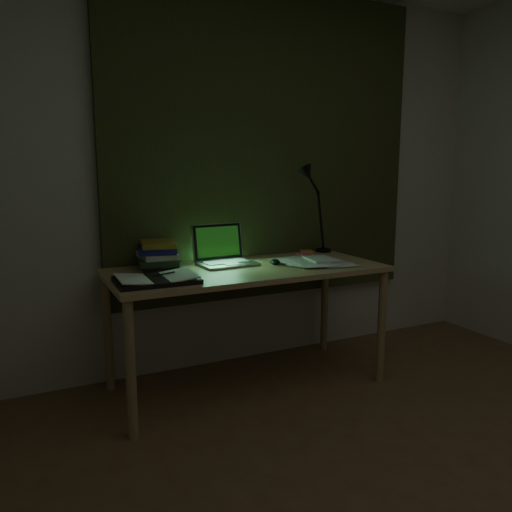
{
  "coord_description": "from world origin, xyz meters",
  "views": [
    {
      "loc": [
        -1.55,
        -1.03,
        1.3
      ],
      "look_at": [
        -0.34,
        1.45,
        0.82
      ],
      "focal_mm": 35.0,
      "sensor_mm": 36.0,
      "label": 1
    }
  ],
  "objects_px": {
    "loose_papers": "(312,260)",
    "desk": "(247,327)",
    "book_stack": "(158,254)",
    "open_textbook": "(156,279)",
    "desk_lamp": "(324,211)",
    "laptop": "(227,245)"
  },
  "relations": [
    {
      "from": "desk",
      "to": "open_textbook",
      "type": "relative_size",
      "value": 3.94
    },
    {
      "from": "desk_lamp",
      "to": "open_textbook",
      "type": "bearing_deg",
      "value": -167.39
    },
    {
      "from": "desk",
      "to": "laptop",
      "type": "distance_m",
      "value": 0.51
    },
    {
      "from": "laptop",
      "to": "book_stack",
      "type": "relative_size",
      "value": 1.48
    },
    {
      "from": "open_textbook",
      "to": "loose_papers",
      "type": "relative_size",
      "value": 1.11
    },
    {
      "from": "open_textbook",
      "to": "loose_papers",
      "type": "xyz_separation_m",
      "value": [
        1.01,
        0.13,
        -0.01
      ]
    },
    {
      "from": "loose_papers",
      "to": "desk_lamp",
      "type": "relative_size",
      "value": 0.65
    },
    {
      "from": "desk",
      "to": "open_textbook",
      "type": "distance_m",
      "value": 0.71
    },
    {
      "from": "laptop",
      "to": "open_textbook",
      "type": "distance_m",
      "value": 0.58
    },
    {
      "from": "open_textbook",
      "to": "desk_lamp",
      "type": "relative_size",
      "value": 0.72
    },
    {
      "from": "loose_papers",
      "to": "desk_lamp",
      "type": "distance_m",
      "value": 0.5
    },
    {
      "from": "book_stack",
      "to": "loose_papers",
      "type": "bearing_deg",
      "value": -12.98
    },
    {
      "from": "laptop",
      "to": "loose_papers",
      "type": "relative_size",
      "value": 1.02
    },
    {
      "from": "loose_papers",
      "to": "desk",
      "type": "bearing_deg",
      "value": 177.49
    },
    {
      "from": "desk",
      "to": "loose_papers",
      "type": "distance_m",
      "value": 0.58
    },
    {
      "from": "laptop",
      "to": "desk_lamp",
      "type": "distance_m",
      "value": 0.83
    },
    {
      "from": "desk",
      "to": "laptop",
      "type": "bearing_deg",
      "value": 121.02
    },
    {
      "from": "open_textbook",
      "to": "book_stack",
      "type": "height_order",
      "value": "book_stack"
    },
    {
      "from": "book_stack",
      "to": "loose_papers",
      "type": "relative_size",
      "value": 0.69
    },
    {
      "from": "desk",
      "to": "book_stack",
      "type": "bearing_deg",
      "value": 158.2
    },
    {
      "from": "desk",
      "to": "loose_papers",
      "type": "height_order",
      "value": "loose_papers"
    },
    {
      "from": "laptop",
      "to": "loose_papers",
      "type": "height_order",
      "value": "laptop"
    }
  ]
}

